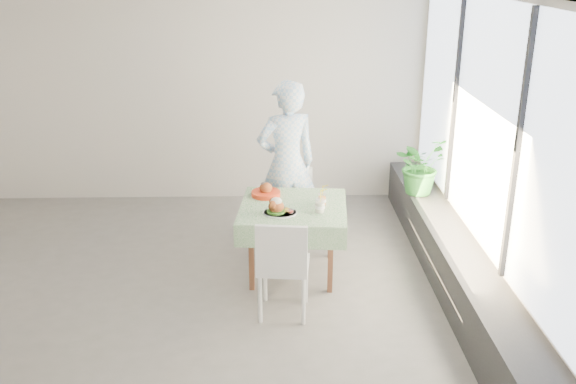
{
  "coord_description": "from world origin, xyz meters",
  "views": [
    {
      "loc": [
        1.04,
        -5.65,
        3.09
      ],
      "look_at": [
        1.19,
        0.32,
        0.87
      ],
      "focal_mm": 40.0,
      "sensor_mm": 36.0,
      "label": 1
    }
  ],
  "objects_px": {
    "cafe_table": "(293,231)",
    "juice_cup_orange": "(322,200)",
    "chair_far": "(294,219)",
    "diner": "(287,164)",
    "chair_near": "(283,284)",
    "main_dish": "(278,209)",
    "potted_plant": "(421,165)"
  },
  "relations": [
    {
      "from": "juice_cup_orange",
      "to": "chair_far",
      "type": "bearing_deg",
      "value": 107.69
    },
    {
      "from": "cafe_table",
      "to": "potted_plant",
      "type": "bearing_deg",
      "value": 33.55
    },
    {
      "from": "diner",
      "to": "main_dish",
      "type": "relative_size",
      "value": 5.68
    },
    {
      "from": "cafe_table",
      "to": "chair_far",
      "type": "xyz_separation_m",
      "value": [
        0.03,
        0.8,
        -0.2
      ]
    },
    {
      "from": "chair_near",
      "to": "diner",
      "type": "distance_m",
      "value": 1.69
    },
    {
      "from": "diner",
      "to": "potted_plant",
      "type": "height_order",
      "value": "diner"
    },
    {
      "from": "potted_plant",
      "to": "main_dish",
      "type": "bearing_deg",
      "value": -143.8
    },
    {
      "from": "chair_far",
      "to": "main_dish",
      "type": "xyz_separation_m",
      "value": [
        -0.18,
        -1.01,
        0.54
      ]
    },
    {
      "from": "chair_near",
      "to": "chair_far",
      "type": "bearing_deg",
      "value": 84.78
    },
    {
      "from": "chair_near",
      "to": "juice_cup_orange",
      "type": "relative_size",
      "value": 3.83
    },
    {
      "from": "diner",
      "to": "main_dish",
      "type": "bearing_deg",
      "value": 65.03
    },
    {
      "from": "chair_near",
      "to": "main_dish",
      "type": "bearing_deg",
      "value": 93.82
    },
    {
      "from": "cafe_table",
      "to": "diner",
      "type": "relative_size",
      "value": 0.61
    },
    {
      "from": "chair_near",
      "to": "potted_plant",
      "type": "xyz_separation_m",
      "value": [
        1.6,
        1.78,
        0.54
      ]
    },
    {
      "from": "chair_near",
      "to": "cafe_table",
      "type": "bearing_deg",
      "value": 81.92
    },
    {
      "from": "juice_cup_orange",
      "to": "potted_plant",
      "type": "height_order",
      "value": "potted_plant"
    },
    {
      "from": "chair_near",
      "to": "potted_plant",
      "type": "height_order",
      "value": "potted_plant"
    },
    {
      "from": "main_dish",
      "to": "juice_cup_orange",
      "type": "distance_m",
      "value": 0.49
    },
    {
      "from": "cafe_table",
      "to": "main_dish",
      "type": "height_order",
      "value": "main_dish"
    },
    {
      "from": "cafe_table",
      "to": "juice_cup_orange",
      "type": "xyz_separation_m",
      "value": [
        0.29,
        0.0,
        0.34
      ]
    },
    {
      "from": "chair_far",
      "to": "diner",
      "type": "bearing_deg",
      "value": -160.42
    },
    {
      "from": "chair_near",
      "to": "juice_cup_orange",
      "type": "height_order",
      "value": "juice_cup_orange"
    },
    {
      "from": "cafe_table",
      "to": "juice_cup_orange",
      "type": "distance_m",
      "value": 0.44
    },
    {
      "from": "main_dish",
      "to": "juice_cup_orange",
      "type": "bearing_deg",
      "value": 26.22
    },
    {
      "from": "chair_far",
      "to": "chair_near",
      "type": "bearing_deg",
      "value": -95.22
    },
    {
      "from": "diner",
      "to": "juice_cup_orange",
      "type": "height_order",
      "value": "diner"
    },
    {
      "from": "chair_near",
      "to": "juice_cup_orange",
      "type": "distance_m",
      "value": 1.03
    },
    {
      "from": "cafe_table",
      "to": "juice_cup_orange",
      "type": "bearing_deg",
      "value": 0.53
    },
    {
      "from": "diner",
      "to": "chair_near",
      "type": "bearing_deg",
      "value": 68.72
    },
    {
      "from": "cafe_table",
      "to": "diner",
      "type": "xyz_separation_m",
      "value": [
        -0.05,
        0.77,
        0.47
      ]
    },
    {
      "from": "main_dish",
      "to": "potted_plant",
      "type": "distance_m",
      "value": 2.03
    },
    {
      "from": "chair_near",
      "to": "juice_cup_orange",
      "type": "xyz_separation_m",
      "value": [
        0.4,
        0.8,
        0.51
      ]
    }
  ]
}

